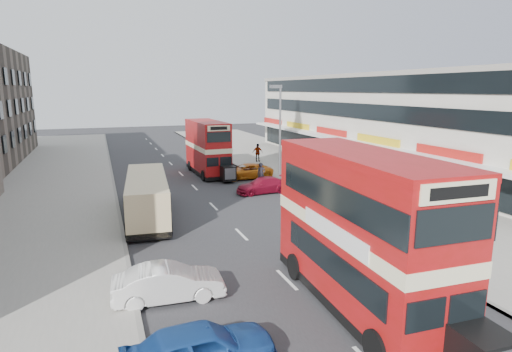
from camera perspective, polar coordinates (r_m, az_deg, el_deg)
name	(u,v)px	position (r m, az deg, el deg)	size (l,w,h in m)	color
ground	(309,302)	(16.62, 7.13, -16.50)	(160.00, 160.00, 0.00)	#28282B
road_surface	(195,187)	(34.55, -8.27, -1.54)	(12.00, 90.00, 0.01)	#28282B
pavement_right	(325,176)	(38.76, 9.33, -0.03)	(12.00, 90.00, 0.15)	gray
pavement_left	(28,200)	(34.22, -28.34, -2.85)	(12.00, 90.00, 0.15)	gray
kerb_left	(115,193)	(33.85, -18.42, -2.18)	(0.20, 90.00, 0.16)	gray
kerb_right	(265,181)	(36.25, 1.19, -0.68)	(0.20, 90.00, 0.16)	gray
commercial_row	(388,121)	(44.18, 17.30, 7.08)	(9.90, 46.20, 9.30)	beige
street_lamp	(279,128)	(33.87, 3.14, 6.50)	(1.00, 0.20, 8.12)	slate
bus_main	(362,231)	(15.56, 14.07, -7.15)	(3.12, 10.08, 5.50)	black
bus_second	(208,148)	(39.36, -6.54, 3.83)	(2.58, 8.70, 4.78)	black
coach	(147,195)	(26.71, -14.45, -2.55)	(3.19, 9.37, 2.44)	black
car_left_near	(200,349)	(12.77, -7.52, -22.11)	(1.75, 4.34, 1.48)	#1B4794
car_left_front	(169,283)	(16.68, -11.67, -13.92)	(1.44, 4.14, 1.36)	silver
car_right_a	(263,185)	(32.30, 0.90, -1.27)	(1.68, 4.12, 1.20)	maroon
car_right_b	(246,171)	(37.45, -1.39, 0.63)	(2.18, 4.73, 1.31)	orange
pedestrian_near	(314,186)	(30.44, 7.86, -1.33)	(0.65, 0.44, 1.77)	gray
pedestrian_far	(258,153)	(45.44, 0.21, 3.16)	(1.13, 0.47, 1.92)	gray
cyclist	(261,181)	(33.23, 0.70, -0.63)	(0.68, 1.72, 2.18)	gray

